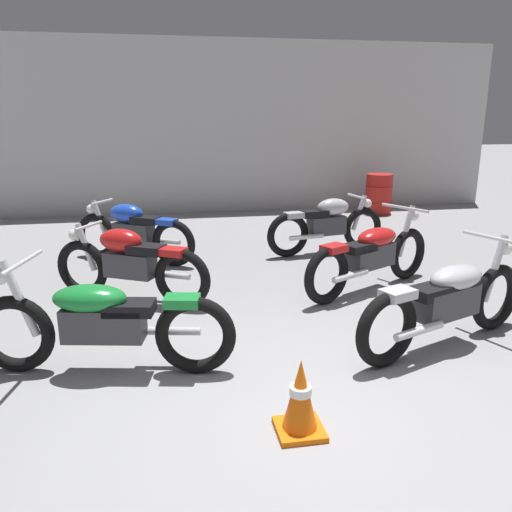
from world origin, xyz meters
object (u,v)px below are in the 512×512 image
object	(u,v)px
motorcycle_left_row_0	(102,321)
motorcycle_left_row_2	(133,231)
motorcycle_right_row_0	(448,300)
traffic_cone	(300,398)
motorcycle_left_row_1	(129,263)
oil_drum	(379,194)
motorcycle_right_row_2	(327,224)
motorcycle_right_row_1	(372,254)

from	to	relation	value
motorcycle_left_row_0	motorcycle_left_row_2	distance (m)	3.38
motorcycle_right_row_0	traffic_cone	world-z (taller)	motorcycle_right_row_0
motorcycle_left_row_1	motorcycle_left_row_2	world-z (taller)	same
motorcycle_left_row_1	oil_drum	distance (m)	6.77
motorcycle_right_row_2	motorcycle_left_row_1	bearing A→B (deg)	-150.35
motorcycle_left_row_0	motorcycle_right_row_0	xyz separation A→B (m)	(3.06, -0.05, 0.00)
motorcycle_left_row_0	motorcycle_left_row_2	xyz separation A→B (m)	(0.09, 3.37, 0.01)
motorcycle_left_row_0	motorcycle_right_row_2	size ratio (longest dim) A/B	1.10
motorcycle_left_row_1	traffic_cone	world-z (taller)	motorcycle_left_row_1
motorcycle_left_row_1	motorcycle_right_row_1	bearing A→B (deg)	-2.78
motorcycle_left_row_1	traffic_cone	xyz separation A→B (m)	(1.25, -2.82, -0.20)
motorcycle_right_row_2	oil_drum	xyz separation A→B (m)	(2.11, 2.93, -0.03)
motorcycle_right_row_2	motorcycle_right_row_0	bearing A→B (deg)	-89.16
oil_drum	traffic_cone	bearing A→B (deg)	-116.84
motorcycle_left_row_2	motorcycle_right_row_1	size ratio (longest dim) A/B	0.89
motorcycle_left_row_0	motorcycle_right_row_0	distance (m)	3.06
motorcycle_right_row_1	motorcycle_right_row_2	xyz separation A→B (m)	(0.02, 1.78, 0.01)
motorcycle_right_row_2	oil_drum	world-z (taller)	motorcycle_right_row_2
motorcycle_left_row_1	motorcycle_right_row_0	world-z (taller)	motorcycle_right_row_0
motorcycle_left_row_1	motorcycle_right_row_1	xyz separation A→B (m)	(2.86, -0.14, -0.01)
motorcycle_right_row_0	motorcycle_left_row_1	bearing A→B (deg)	149.15
motorcycle_left_row_0	motorcycle_right_row_1	size ratio (longest dim) A/B	1.09
motorcycle_left_row_2	motorcycle_right_row_0	size ratio (longest dim) A/B	0.85
oil_drum	traffic_cone	distance (m)	8.28
motorcycle_left_row_0	motorcycle_right_row_0	bearing A→B (deg)	-0.90
motorcycle_left_row_1	motorcycle_right_row_0	bearing A→B (deg)	-30.85
motorcycle_left_row_1	motorcycle_right_row_0	xyz separation A→B (m)	(2.93, -1.75, -0.01)
motorcycle_left_row_0	motorcycle_left_row_2	size ratio (longest dim) A/B	1.23
motorcycle_right_row_2	traffic_cone	bearing A→B (deg)	-110.07
motorcycle_left_row_1	motorcycle_right_row_2	distance (m)	3.31
oil_drum	motorcycle_left_row_1	bearing A→B (deg)	-137.51
motorcycle_left_row_1	motorcycle_left_row_2	distance (m)	1.67
motorcycle_left_row_0	motorcycle_right_row_2	xyz separation A→B (m)	(3.01, 3.34, 0.01)
motorcycle_right_row_2	motorcycle_left_row_0	bearing A→B (deg)	-132.00
motorcycle_right_row_0	motorcycle_right_row_1	size ratio (longest dim) A/B	1.05
oil_drum	motorcycle_right_row_0	bearing A→B (deg)	-108.06
traffic_cone	oil_drum	bearing A→B (deg)	63.16
motorcycle_right_row_2	motorcycle_right_row_1	bearing A→B (deg)	-90.59
motorcycle_right_row_0	motorcycle_right_row_2	bearing A→B (deg)	90.84
motorcycle_right_row_0	motorcycle_right_row_2	size ratio (longest dim) A/B	1.05
motorcycle_left_row_0	traffic_cone	size ratio (longest dim) A/B	3.98
traffic_cone	motorcycle_left_row_0	bearing A→B (deg)	140.95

